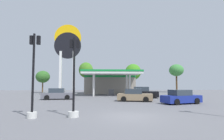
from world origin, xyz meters
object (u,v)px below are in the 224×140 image
car_2 (58,94)px  tree_2 (133,72)px  car_1 (181,97)px  tree_0 (43,77)px  station_pole_sign (68,50)px  traffic_signal_1 (33,84)px  traffic_signal_0 (74,88)px  car_0 (142,93)px  car_3 (135,96)px  tree_1 (86,70)px  tree_3 (176,70)px

car_2 → tree_2: bearing=52.1°
tree_2 → car_1: bearing=-87.8°
tree_0 → tree_2: size_ratio=0.74×
station_pole_sign → traffic_signal_1: bearing=-85.6°
car_2 → traffic_signal_0: size_ratio=0.83×
station_pole_sign → traffic_signal_0: station_pole_sign is taller
station_pole_sign → traffic_signal_1: station_pole_sign is taller
traffic_signal_0 → traffic_signal_1: 2.54m
car_0 → tree_2: tree_2 is taller
car_0 → car_3: bearing=-112.8°
tree_1 → tree_3: (20.94, 1.93, 0.18)m
tree_3 → car_0: bearing=-127.8°
station_pole_sign → car_1: (14.29, -13.21, -7.35)m
traffic_signal_0 → tree_1: (-1.49, 27.70, 3.09)m
tree_3 → car_2: bearing=-144.8°
car_0 → tree_2: bearing=84.8°
car_2 → tree_1: tree_1 is taller
station_pole_sign → tree_0: station_pole_sign is taller
station_pole_sign → tree_0: (-7.06, 9.36, -4.46)m
traffic_signal_0 → tree_1: size_ratio=0.78×
station_pole_sign → car_2: (0.09, -7.01, -7.35)m
car_3 → tree_1: size_ratio=0.66×
car_3 → tree_0: (-16.99, 19.59, 2.88)m
tree_1 → car_3: bearing=-67.7°
car_3 → traffic_signal_1: size_ratio=0.83×
car_3 → traffic_signal_0: (-5.84, -9.86, 1.19)m
tree_1 → station_pole_sign: bearing=-108.9°
car_3 → car_2: bearing=161.9°
station_pole_sign → car_0: (11.98, -5.36, -7.28)m
station_pole_sign → traffic_signal_0: (4.10, -20.09, -6.16)m
car_1 → tree_1: size_ratio=0.67×
traffic_signal_0 → station_pole_sign: bearing=101.5°
car_0 → car_1: size_ratio=1.09×
tree_1 → traffic_signal_1: bearing=-92.1°
traffic_signal_0 → tree_2: 31.68m
tree_2 → car_2: bearing=-127.9°
car_0 → traffic_signal_1: 18.23m
station_pole_sign → tree_2: (13.39, 10.05, -3.25)m
station_pole_sign → tree_1: (2.61, 7.61, -3.07)m
tree_2 → traffic_signal_0: bearing=-107.1°
traffic_signal_0 → tree_3: (19.45, 29.64, 3.27)m
traffic_signal_0 → car_2: bearing=107.1°
car_1 → tree_0: (-21.35, 22.56, 2.89)m
car_0 → tree_0: bearing=142.3°
traffic_signal_0 → traffic_signal_1: size_ratio=0.97×
tree_2 → car_3: bearing=-99.7°
car_0 → traffic_signal_0: bearing=-118.2°
car_3 → tree_1: (-7.32, 17.85, 4.28)m
car_1 → traffic_signal_0: (-10.19, -6.88, 1.19)m
car_1 → car_2: 15.50m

